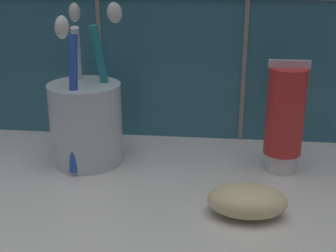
% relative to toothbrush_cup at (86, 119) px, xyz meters
% --- Properties ---
extents(sink_counter, '(0.71, 0.34, 0.02)m').
position_rel_toothbrush_cup_xyz_m(sink_counter, '(0.16, -0.08, -0.06)').
color(sink_counter, silver).
rests_on(sink_counter, ground).
extents(toothbrush_cup, '(0.08, 0.12, 0.18)m').
position_rel_toothbrush_cup_xyz_m(toothbrush_cup, '(0.00, 0.00, 0.00)').
color(toothbrush_cup, silver).
rests_on(toothbrush_cup, sink_counter).
extents(toothpaste_tube, '(0.04, 0.04, 0.12)m').
position_rel_toothbrush_cup_xyz_m(toothpaste_tube, '(0.21, -0.00, 0.01)').
color(toothpaste_tube, white).
rests_on(toothpaste_tube, sink_counter).
extents(soap_bar, '(0.07, 0.05, 0.03)m').
position_rel_toothbrush_cup_xyz_m(soap_bar, '(0.17, -0.10, -0.04)').
color(soap_bar, beige).
rests_on(soap_bar, sink_counter).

